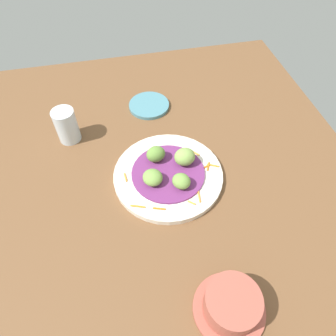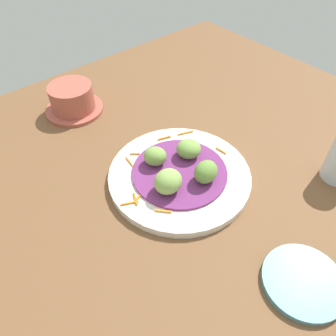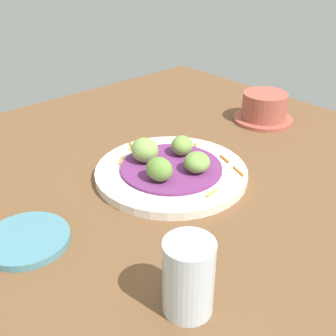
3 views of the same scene
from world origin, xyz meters
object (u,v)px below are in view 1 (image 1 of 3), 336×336
guac_scoop_left (181,181)px  terracotta_bowl (231,305)px  guac_scoop_back (151,178)px  water_glass (67,126)px  guac_scoop_right (156,154)px  main_plate (168,175)px  guac_scoop_center (185,157)px  side_plate_small (149,105)px

guac_scoop_left → terracotta_bowl: 28.87cm
guac_scoop_back → water_glass: water_glass is taller
guac_scoop_right → terracotta_bowl: terracotta_bowl is taller
guac_scoop_right → guac_scoop_back: (2.58, 6.90, -0.34)cm
main_plate → guac_scoop_center: 6.30cm
guac_scoop_center → water_glass: water_glass is taller
side_plate_small → main_plate: bearing=89.7°
terracotta_bowl → water_glass: water_glass is taller
guac_scoop_back → terracotta_bowl: (-9.16, 31.36, -0.73)cm
side_plate_small → guac_scoop_back: bearing=80.8°
guac_scoop_center → guac_scoop_right: bearing=-20.5°
guac_scoop_center → main_plate: bearing=24.5°
guac_scoop_left → water_glass: bearing=-42.8°
terracotta_bowl → water_glass: (28.42, -53.02, 1.76)cm
terracotta_bowl → water_glass: size_ratio=1.42×
guac_scoop_left → side_plate_small: guac_scoop_left is taller
guac_scoop_back → side_plate_small: (-4.90, -30.28, -3.31)cm
guac_scoop_back → guac_scoop_right: bearing=-110.5°
side_plate_small → terracotta_bowl: 61.84cm
guac_scoop_right → guac_scoop_left: bearing=114.5°
terracotta_bowl → water_glass: bearing=-61.8°
main_plate → water_glass: bearing=-39.1°
guac_scoop_left → terracotta_bowl: bearing=94.5°
water_glass → main_plate: bearing=140.9°
guac_scoop_left → guac_scoop_center: 7.38cm
guac_scoop_right → water_glass: water_glass is taller
terracotta_bowl → guac_scoop_right: bearing=-80.2°
side_plate_small → water_glass: 26.01cm
guac_scoop_center → side_plate_small: guac_scoop_center is taller
guac_scoop_center → terracotta_bowl: bearing=89.5°
guac_scoop_center → water_glass: 33.58cm
guac_scoop_left → guac_scoop_back: bearing=-20.5°
main_plate → side_plate_small: main_plate is taller
guac_scoop_right → terracotta_bowl: size_ratio=0.35×
terracotta_bowl → guac_scoop_center: bearing=-90.5°
main_plate → guac_scoop_center: guac_scoop_center is taller
main_plate → side_plate_small: bearing=-90.3°
guac_scoop_center → side_plate_small: size_ratio=0.43×
guac_scoop_back → guac_scoop_center: bearing=-155.5°
main_plate → guac_scoop_back: 6.05cm
guac_scoop_center → guac_scoop_right: (6.90, -2.58, -0.13)cm
guac_scoop_left → guac_scoop_back: 7.37cm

